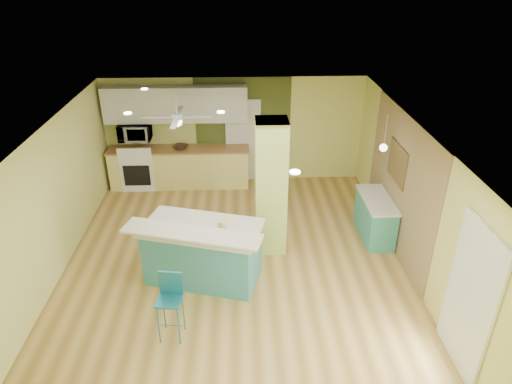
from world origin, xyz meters
TOP-DOWN VIEW (x-y plane):
  - floor at (0.00, 0.00)m, footprint 6.00×7.00m
  - ceiling at (0.00, 0.00)m, footprint 6.00×7.00m
  - wall_back at (0.00, 3.50)m, footprint 6.00×0.01m
  - wall_front at (0.00, -3.50)m, footprint 6.00×0.01m
  - wall_left at (-3.00, 0.00)m, footprint 0.01×7.00m
  - wall_right at (3.00, 0.00)m, footprint 0.01×7.00m
  - wood_panel at (2.99, 0.60)m, footprint 0.02×3.40m
  - olive_accent at (0.20, 3.49)m, footprint 2.20×0.02m
  - interior_door at (0.20, 3.46)m, footprint 0.82×0.05m
  - french_door at (2.97, -2.30)m, footprint 0.04×1.08m
  - column at (0.65, 0.50)m, footprint 0.55×0.55m
  - kitchen_run at (-1.30, 3.20)m, footprint 3.25×0.63m
  - stove at (-2.25, 3.19)m, footprint 0.76×0.66m
  - upper_cabinets at (-1.30, 3.32)m, footprint 3.20×0.34m
  - microwave at (-2.25, 3.20)m, footprint 0.70×0.48m
  - ceiling_fan at (-1.10, 2.00)m, footprint 1.41×1.41m
  - pendant_lamp at (2.65, 0.75)m, footprint 0.14×0.14m
  - wall_decor at (2.96, 0.80)m, footprint 0.03×0.90m
  - peninsula at (-0.53, -0.38)m, footprint 2.28×1.67m
  - bar_stool at (-0.89, -1.65)m, footprint 0.38×0.38m
  - side_counter at (2.70, 0.82)m, footprint 0.54×1.26m
  - fruit_bowl at (-1.25, 3.18)m, footprint 0.43×0.43m
  - canister at (-0.18, -0.47)m, footprint 0.14×0.14m

SIDE VIEW (x-z plane):
  - floor at x=0.00m, z-range -0.01..0.00m
  - side_counter at x=2.70m, z-range 0.00..0.82m
  - stove at x=-2.25m, z-range -0.08..1.00m
  - kitchen_run at x=-1.30m, z-range 0.00..0.94m
  - peninsula at x=-0.53m, z-range -0.04..1.12m
  - bar_stool at x=-0.89m, z-range 0.17..1.20m
  - fruit_bowl at x=-1.25m, z-range 0.94..1.02m
  - interior_door at x=0.20m, z-range 0.00..2.00m
  - french_door at x=2.97m, z-range 0.00..2.10m
  - canister at x=-0.18m, z-range 1.01..1.18m
  - wall_back at x=0.00m, z-range 0.00..2.50m
  - wall_front at x=0.00m, z-range 0.00..2.50m
  - wall_left at x=-3.00m, z-range 0.00..2.50m
  - wall_right at x=3.00m, z-range 0.00..2.50m
  - wood_panel at x=2.99m, z-range 0.00..2.50m
  - olive_accent at x=0.20m, z-range 0.00..2.50m
  - column at x=0.65m, z-range 0.00..2.50m
  - microwave at x=-2.25m, z-range 1.16..1.55m
  - wall_decor at x=2.96m, z-range 1.20..1.90m
  - pendant_lamp at x=2.65m, z-range 1.54..2.23m
  - upper_cabinets at x=-1.30m, z-range 1.55..2.35m
  - ceiling_fan at x=-1.10m, z-range 1.77..2.38m
  - ceiling at x=0.00m, z-range 2.50..2.51m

